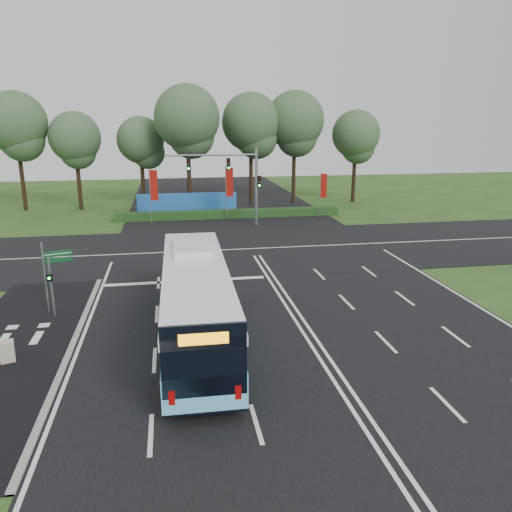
{
  "coord_description": "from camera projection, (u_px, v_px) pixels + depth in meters",
  "views": [
    {
      "loc": [
        -5.68,
        -23.69,
        9.41
      ],
      "look_at": [
        -1.23,
        2.0,
        2.25
      ],
      "focal_mm": 35.0,
      "sensor_mm": 36.0,
      "label": 1
    }
  ],
  "objects": [
    {
      "name": "bike_path",
      "position": [
        13.0,
        350.0,
        21.03
      ],
      "size": [
        5.0,
        18.0,
        0.06
      ],
      "primitive_type": "cube",
      "color": "black",
      "rests_on": "ground"
    },
    {
      "name": "traffic_light_gantry",
      "position": [
        237.0,
        175.0,
        44.21
      ],
      "size": [
        8.41,
        0.28,
        7.0
      ],
      "color": "gray",
      "rests_on": "ground"
    },
    {
      "name": "street_sign",
      "position": [
        51.0,
        268.0,
        24.59
      ],
      "size": [
        1.37,
        0.5,
        3.65
      ],
      "rotation": [
        0.0,
        0.0,
        0.31
      ],
      "color": "gray",
      "rests_on": "ground"
    },
    {
      "name": "utility_cabinet",
      "position": [
        7.0,
        352.0,
        19.86
      ],
      "size": [
        0.65,
        0.59,
        0.91
      ],
      "primitive_type": "cube",
      "rotation": [
        0.0,
        0.0,
        0.29
      ],
      "color": "#C1B29B",
      "rests_on": "ground"
    },
    {
      "name": "blue_hoarding",
      "position": [
        187.0,
        204.0,
        50.64
      ],
      "size": [
        10.0,
        0.3,
        2.2
      ],
      "primitive_type": "cube",
      "color": "blue",
      "rests_on": "ground"
    },
    {
      "name": "kerb_strip",
      "position": [
        73.0,
        345.0,
        21.41
      ],
      "size": [
        0.25,
        18.0,
        0.12
      ],
      "primitive_type": "cube",
      "color": "gray",
      "rests_on": "ground"
    },
    {
      "name": "road_main",
      "position": [
        286.0,
        306.0,
        25.93
      ],
      "size": [
        20.0,
        120.0,
        0.04
      ],
      "primitive_type": "cube",
      "color": "black",
      "rests_on": "ground"
    },
    {
      "name": "pedestrian_signal",
      "position": [
        51.0,
        285.0,
        24.13
      ],
      "size": [
        0.27,
        0.4,
        3.03
      ],
      "rotation": [
        0.0,
        0.0,
        -0.21
      ],
      "color": "gray",
      "rests_on": "ground"
    },
    {
      "name": "banner_flag_right",
      "position": [
        323.0,
        188.0,
        48.93
      ],
      "size": [
        0.62,
        0.27,
        4.38
      ],
      "rotation": [
        0.0,
        0.0,
        -0.36
      ],
      "color": "gray",
      "rests_on": "ground"
    },
    {
      "name": "banner_flag_mid",
      "position": [
        228.0,
        186.0,
        47.45
      ],
      "size": [
        0.75,
        0.08,
        5.09
      ],
      "rotation": [
        0.0,
        0.0,
        -0.02
      ],
      "color": "gray",
      "rests_on": "ground"
    },
    {
      "name": "ground",
      "position": [
        286.0,
        307.0,
        25.94
      ],
      "size": [
        120.0,
        120.0,
        0.0
      ],
      "primitive_type": "plane",
      "color": "#284617",
      "rests_on": "ground"
    },
    {
      "name": "road_cross",
      "position": [
        249.0,
        249.0,
        37.33
      ],
      "size": [
        120.0,
        14.0,
        0.05
      ],
      "primitive_type": "cube",
      "color": "black",
      "rests_on": "ground"
    },
    {
      "name": "banner_flag_left",
      "position": [
        153.0,
        189.0,
        45.07
      ],
      "size": [
        0.74,
        0.23,
        5.14
      ],
      "rotation": [
        0.0,
        0.0,
        -0.24
      ],
      "color": "gray",
      "rests_on": "ground"
    },
    {
      "name": "city_bus",
      "position": [
        196.0,
        301.0,
        21.43
      ],
      "size": [
        2.99,
        13.05,
        3.73
      ],
      "rotation": [
        0.0,
        0.0,
        -0.01
      ],
      "color": "#67CEF0",
      "rests_on": "ground"
    },
    {
      "name": "eucalyptus_row",
      "position": [
        195.0,
        126.0,
        53.25
      ],
      "size": [
        42.4,
        9.64,
        12.92
      ],
      "color": "black",
      "rests_on": "ground"
    },
    {
      "name": "hedge",
      "position": [
        229.0,
        214.0,
        49.11
      ],
      "size": [
        22.0,
        1.2,
        0.8
      ],
      "primitive_type": "cube",
      "color": "#183915",
      "rests_on": "ground"
    }
  ]
}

